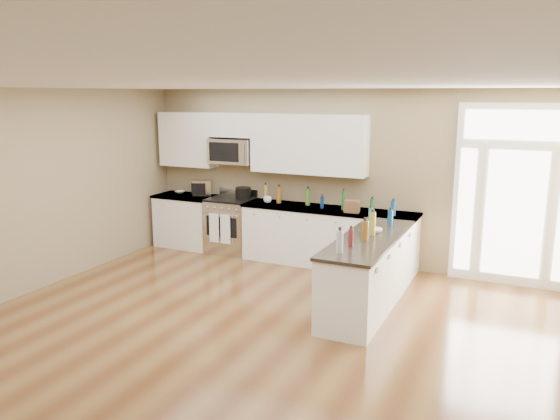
% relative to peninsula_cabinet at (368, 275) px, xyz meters
% --- Properties ---
extents(ground, '(8.00, 8.00, 0.00)m').
position_rel_peninsula_cabinet_xyz_m(ground, '(-0.93, -2.24, -0.43)').
color(ground, '#583318').
extents(room_shell, '(8.00, 8.00, 8.00)m').
position_rel_peninsula_cabinet_xyz_m(room_shell, '(-0.93, -2.24, 1.27)').
color(room_shell, '#8E7C5A').
rests_on(room_shell, ground).
extents(back_cabinet_left, '(1.10, 0.66, 0.94)m').
position_rel_peninsula_cabinet_xyz_m(back_cabinet_left, '(-3.80, 1.45, 0.00)').
color(back_cabinet_left, white).
rests_on(back_cabinet_left, ground).
extents(back_cabinet_right, '(2.85, 0.66, 0.94)m').
position_rel_peninsula_cabinet_xyz_m(back_cabinet_right, '(-1.08, 1.45, 0.00)').
color(back_cabinet_right, white).
rests_on(back_cabinet_right, ground).
extents(peninsula_cabinet, '(0.69, 2.32, 0.94)m').
position_rel_peninsula_cabinet_xyz_m(peninsula_cabinet, '(0.00, 0.00, 0.00)').
color(peninsula_cabinet, white).
rests_on(peninsula_cabinet, ground).
extents(upper_cabinet_left, '(1.04, 0.33, 0.95)m').
position_rel_peninsula_cabinet_xyz_m(upper_cabinet_left, '(-3.81, 1.59, 1.49)').
color(upper_cabinet_left, white).
rests_on(upper_cabinet_left, room_shell).
extents(upper_cabinet_right, '(1.94, 0.33, 0.95)m').
position_rel_peninsula_cabinet_xyz_m(upper_cabinet_right, '(-1.50, 1.59, 1.49)').
color(upper_cabinet_right, white).
rests_on(upper_cabinet_right, room_shell).
extents(upper_cabinet_short, '(0.82, 0.33, 0.40)m').
position_rel_peninsula_cabinet_xyz_m(upper_cabinet_short, '(-2.88, 1.59, 1.77)').
color(upper_cabinet_short, white).
rests_on(upper_cabinet_short, room_shell).
extents(microwave, '(0.78, 0.41, 0.42)m').
position_rel_peninsula_cabinet_xyz_m(microwave, '(-2.88, 1.56, 1.33)').
color(microwave, silver).
rests_on(microwave, room_shell).
extents(entry_door, '(1.70, 0.10, 2.60)m').
position_rel_peninsula_cabinet_xyz_m(entry_door, '(1.62, 1.71, 0.87)').
color(entry_door, white).
rests_on(entry_door, ground).
extents(kitchen_range, '(0.77, 0.69, 1.08)m').
position_rel_peninsula_cabinet_xyz_m(kitchen_range, '(-2.88, 1.45, 0.04)').
color(kitchen_range, silver).
rests_on(kitchen_range, ground).
extents(stockpot, '(0.35, 0.35, 0.21)m').
position_rel_peninsula_cabinet_xyz_m(stockpot, '(-2.68, 1.56, 0.62)').
color(stockpot, black).
rests_on(stockpot, kitchen_range).
extents(toaster_oven, '(0.40, 0.36, 0.28)m').
position_rel_peninsula_cabinet_xyz_m(toaster_oven, '(-3.50, 1.56, 0.64)').
color(toaster_oven, silver).
rests_on(toaster_oven, back_cabinet_left).
extents(cardboard_box, '(0.25, 0.19, 0.19)m').
position_rel_peninsula_cabinet_xyz_m(cardboard_box, '(-0.65, 1.32, 0.60)').
color(cardboard_box, brown).
rests_on(cardboard_box, back_cabinet_right).
extents(bowl_left, '(0.18, 0.18, 0.04)m').
position_rel_peninsula_cabinet_xyz_m(bowl_left, '(-4.01, 1.57, 0.53)').
color(bowl_left, white).
rests_on(bowl_left, back_cabinet_left).
extents(bowl_peninsula, '(0.19, 0.19, 0.06)m').
position_rel_peninsula_cabinet_xyz_m(bowl_peninsula, '(0.01, 0.26, 0.53)').
color(bowl_peninsula, white).
rests_on(bowl_peninsula, peninsula_cabinet).
extents(cup_counter, '(0.17, 0.17, 0.10)m').
position_rel_peninsula_cabinet_xyz_m(cup_counter, '(-2.16, 1.45, 0.56)').
color(cup_counter, white).
rests_on(cup_counter, back_cabinet_right).
extents(counter_bottles, '(2.37, 2.46, 0.30)m').
position_rel_peninsula_cabinet_xyz_m(counter_bottles, '(-0.63, 0.71, 0.63)').
color(counter_bottles, '#19591E').
rests_on(counter_bottles, back_cabinet_right).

